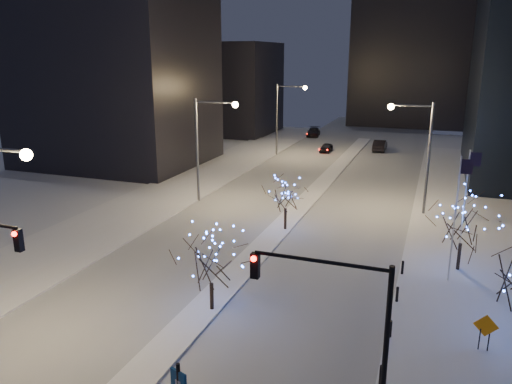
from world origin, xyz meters
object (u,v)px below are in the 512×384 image
at_px(holiday_tree_plaza_far, 463,220).
at_px(car_mid, 380,145).
at_px(car_far, 313,132).
at_px(street_lamp_east, 419,143).
at_px(construction_sign, 485,329).
at_px(traffic_signal_east, 344,317).
at_px(holiday_tree_median_far, 286,195).
at_px(car_near, 326,148).
at_px(street_lamp_w_far, 284,110).
at_px(street_lamp_w_mid, 207,136).
at_px(holiday_tree_median_near, 211,259).

bearing_deg(holiday_tree_plaza_far, car_mid, 103.31).
distance_m(car_far, holiday_tree_plaza_far, 56.88).
xyz_separation_m(street_lamp_east, car_far, (-19.08, 40.14, -5.71)).
relative_size(holiday_tree_plaza_far, construction_sign, 2.82).
bearing_deg(traffic_signal_east, holiday_tree_median_far, 112.15).
bearing_deg(traffic_signal_east, car_near, 102.85).
relative_size(car_mid, holiday_tree_plaza_far, 0.92).
xyz_separation_m(holiday_tree_plaza_far, construction_sign, (0.93, -9.70, -2.29)).
bearing_deg(holiday_tree_median_far, car_far, 101.10).
bearing_deg(car_mid, holiday_tree_median_far, 85.03).
xyz_separation_m(car_far, holiday_tree_median_far, (9.50, -48.41, 2.29)).
distance_m(car_mid, construction_sign, 53.13).
bearing_deg(construction_sign, traffic_signal_east, -123.44).
bearing_deg(car_mid, car_far, -38.26).
height_order(car_far, holiday_tree_plaza_far, holiday_tree_plaza_far).
relative_size(street_lamp_east, holiday_tree_plaza_far, 1.86).
distance_m(street_lamp_w_far, car_near, 9.05).
distance_m(car_near, construction_sign, 51.53).
height_order(street_lamp_w_mid, street_lamp_east, same).
bearing_deg(street_lamp_w_mid, holiday_tree_plaza_far, -21.69).
bearing_deg(holiday_tree_median_far, traffic_signal_east, -67.85).
xyz_separation_m(car_near, holiday_tree_median_near, (4.23, -48.97, 2.50)).
distance_m(car_far, construction_sign, 66.14).
relative_size(holiday_tree_median_far, construction_sign, 2.24).
bearing_deg(car_near, street_lamp_w_far, -138.89).
height_order(car_mid, construction_sign, construction_sign).
distance_m(car_near, holiday_tree_median_far, 35.12).
distance_m(street_lamp_w_mid, car_mid, 36.05).
distance_m(street_lamp_w_mid, holiday_tree_median_near, 21.89).
distance_m(street_lamp_w_far, street_lamp_east, 29.08).
distance_m(car_near, holiday_tree_median_near, 49.21).
height_order(street_lamp_w_mid, holiday_tree_plaza_far, street_lamp_w_mid).
xyz_separation_m(street_lamp_east, car_near, (-13.81, 26.51, -5.82)).
bearing_deg(car_near, car_far, 111.43).
relative_size(car_mid, holiday_tree_median_far, 1.16).
distance_m(holiday_tree_plaza_far, construction_sign, 10.01).
height_order(street_lamp_w_far, holiday_tree_median_far, street_lamp_w_far).
distance_m(street_lamp_w_far, traffic_signal_east, 54.07).
height_order(car_far, holiday_tree_median_near, holiday_tree_median_near).
relative_size(street_lamp_w_far, car_near, 2.69).
xyz_separation_m(street_lamp_w_mid, holiday_tree_plaza_far, (22.56, -8.97, -2.92)).
bearing_deg(holiday_tree_median_far, construction_sign, -43.63).
xyz_separation_m(car_near, car_far, (-5.27, 13.63, 0.11)).
bearing_deg(holiday_tree_plaza_far, holiday_tree_median_far, 164.26).
distance_m(traffic_signal_east, construction_sign, 9.86).
bearing_deg(street_lamp_east, car_near, 117.52).
height_order(street_lamp_w_far, car_mid, street_lamp_w_far).
relative_size(traffic_signal_east, holiday_tree_median_near, 1.48).
bearing_deg(street_lamp_w_far, holiday_tree_plaza_far, -56.42).
xyz_separation_m(street_lamp_w_far, car_far, (-0.06, 18.14, -5.76)).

